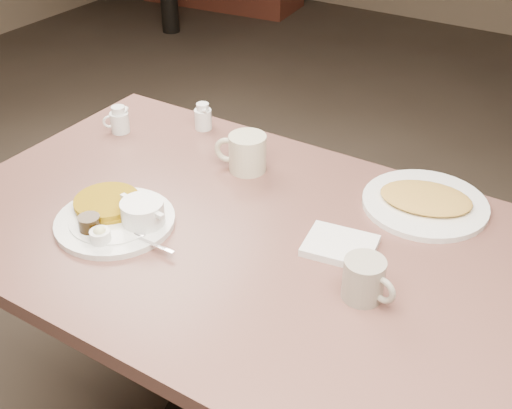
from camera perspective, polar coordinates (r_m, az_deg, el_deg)
The scene contains 8 objects.
diner_table at distance 1.59m, azimuth -0.39°, elevation -7.55°, with size 1.50×0.90×0.75m.
main_plate at distance 1.54m, azimuth -12.06°, elevation -0.95°, with size 0.36×0.32×0.07m.
coffee_mug_near at distance 1.30m, azimuth 9.61°, elevation -6.53°, with size 0.13×0.10×0.09m.
napkin at distance 1.44m, azimuth 7.46°, elevation -3.64°, with size 0.17×0.15×0.02m.
coffee_mug_far at distance 1.70m, azimuth -0.89°, elevation 4.60°, with size 0.15×0.12×0.10m.
creamer_left at distance 1.94m, azimuth -12.02°, elevation 7.30°, with size 0.07×0.07×0.08m.
creamer_right at distance 1.92m, azimuth -4.71°, elevation 7.73°, with size 0.07×0.07×0.08m.
hash_plate at distance 1.62m, azimuth 14.76°, elevation 0.24°, with size 0.37×0.37×0.04m.
Camera 1 is at (0.64, -1.00, 1.63)m, focal length 45.18 mm.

